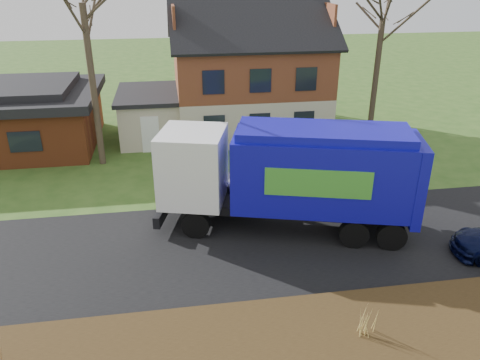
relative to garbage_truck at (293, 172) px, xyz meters
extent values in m
plane|color=#2F531B|center=(-1.47, -1.06, -2.47)|extent=(120.00, 120.00, 0.00)
cube|color=black|center=(-1.47, -1.06, -2.46)|extent=(80.00, 7.00, 0.02)
cube|color=#301F10|center=(-1.47, -6.36, -2.32)|extent=(80.00, 3.50, 0.30)
cube|color=beige|center=(0.53, 12.94, -1.12)|extent=(9.00, 7.50, 2.70)
cube|color=#5C2B1A|center=(0.53, 12.94, 1.63)|extent=(9.00, 7.50, 2.80)
cube|color=beige|center=(-5.67, 12.44, -1.17)|extent=(3.50, 5.50, 2.60)
cube|color=black|center=(-5.67, 12.44, 0.25)|extent=(3.90, 5.90, 0.24)
cube|color=#954320|center=(-13.47, 11.94, -1.07)|extent=(9.00, 7.50, 2.80)
cube|color=black|center=(-13.47, 11.94, 0.58)|extent=(9.80, 8.20, 0.50)
cube|color=black|center=(-13.47, 11.94, 1.03)|extent=(7.00, 6.00, 0.40)
cylinder|color=black|center=(-3.81, -0.08, -1.92)|extent=(1.16, 0.65, 1.10)
cylinder|color=black|center=(-3.21, 2.05, -1.92)|extent=(1.16, 0.65, 1.10)
cylinder|color=black|center=(1.99, -1.71, -1.92)|extent=(1.16, 0.65, 1.10)
cylinder|color=black|center=(2.59, 0.43, -1.92)|extent=(1.16, 0.65, 1.10)
cylinder|color=black|center=(3.31, -2.08, -1.92)|extent=(1.16, 0.65, 1.10)
cylinder|color=black|center=(3.91, 0.05, -1.92)|extent=(1.16, 0.65, 1.10)
cube|color=black|center=(0.05, -0.01, -1.57)|extent=(9.09, 3.68, 0.37)
cube|color=white|center=(-3.77, 1.06, 0.07)|extent=(3.05, 3.20, 2.85)
cube|color=black|center=(-4.88, 1.37, 0.23)|extent=(0.71, 2.26, 0.95)
cube|color=black|center=(-4.99, 1.40, -1.89)|extent=(0.97, 2.61, 0.48)
cube|color=#100DA1|center=(1.02, -0.29, 0.07)|extent=(7.12, 4.34, 2.85)
cube|color=#100DA1|center=(1.02, -0.29, 1.65)|extent=(6.73, 3.95, 0.32)
cube|color=#100DA1|center=(4.32, -1.21, -0.04)|extent=(1.08, 2.69, 3.06)
cube|color=green|center=(0.50, -1.53, 0.17)|extent=(3.67, 1.07, 1.06)
cube|color=green|center=(1.23, 1.05, 0.17)|extent=(3.67, 1.07, 1.06)
imported|color=#A6A9AE|center=(-1.94, 2.30, -1.78)|extent=(4.37, 2.31, 1.37)
cylinder|color=#443729|center=(-8.27, 8.35, 1.62)|extent=(0.34, 0.34, 8.16)
cylinder|color=#3F3225|center=(7.32, 9.36, 1.11)|extent=(0.33, 0.33, 7.16)
cylinder|color=#443429|center=(0.90, 20.60, 1.44)|extent=(0.30, 0.30, 7.82)
cone|color=#9A6F44|center=(-9.12, -6.41, -1.65)|extent=(0.05, 0.05, 1.03)
cone|color=tan|center=(0.46, -6.53, -1.71)|extent=(0.04, 0.04, 0.90)
cone|color=tan|center=(0.32, -6.53, -1.71)|extent=(0.04, 0.04, 0.90)
cone|color=tan|center=(0.60, -6.53, -1.71)|extent=(0.04, 0.04, 0.90)
cone|color=tan|center=(0.46, -6.42, -1.71)|extent=(0.04, 0.04, 0.90)
cone|color=tan|center=(0.46, -6.65, -1.71)|extent=(0.04, 0.04, 0.90)
camera|label=1|loc=(-4.60, -15.98, 7.13)|focal=35.00mm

